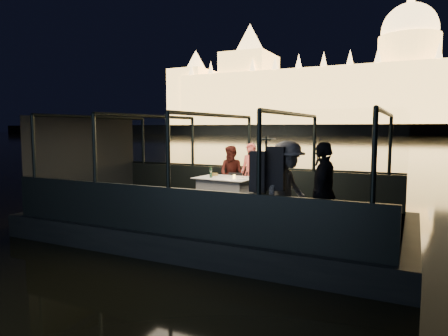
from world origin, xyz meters
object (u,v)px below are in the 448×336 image
at_px(chair_port_left, 233,187).
at_px(wine_bottle, 211,172).
at_px(person_woman_coral, 251,176).
at_px(passenger_dark, 323,195).
at_px(passenger_stripe, 287,192).
at_px(chair_port_right, 251,189).
at_px(dining_table_central, 226,192).
at_px(person_man_maroon, 232,175).
at_px(coat_stand, 266,191).

distance_m(chair_port_left, wine_bottle, 0.86).
distance_m(chair_port_left, person_woman_coral, 0.57).
bearing_deg(passenger_dark, person_woman_coral, -140.54).
bearing_deg(passenger_dark, passenger_stripe, -92.17).
bearing_deg(chair_port_right, passenger_dark, -49.48).
bearing_deg(chair_port_left, person_woman_coral, 30.17).
xyz_separation_m(dining_table_central, chair_port_left, (-0.01, 0.45, 0.06)).
bearing_deg(chair_port_right, passenger_stripe, -58.50).
xyz_separation_m(chair_port_right, person_man_maroon, (-0.68, 0.30, 0.30)).
distance_m(coat_stand, person_woman_coral, 3.48).
distance_m(dining_table_central, person_man_maroon, 0.87).
distance_m(chair_port_right, person_woman_coral, 0.41).
relative_size(dining_table_central, chair_port_left, 1.78).
height_order(chair_port_left, passenger_stripe, passenger_stripe).
bearing_deg(wine_bottle, dining_table_central, 32.20).
bearing_deg(wine_bottle, passenger_stripe, -36.57).
height_order(dining_table_central, chair_port_right, chair_port_right).
relative_size(chair_port_right, person_man_maroon, 0.59).
height_order(dining_table_central, person_man_maroon, person_man_maroon).
bearing_deg(person_woman_coral, wine_bottle, -123.58).
height_order(dining_table_central, chair_port_left, chair_port_left).
xyz_separation_m(person_woman_coral, wine_bottle, (-0.71, -0.92, 0.17)).
bearing_deg(passenger_stripe, coat_stand, 151.88).
distance_m(chair_port_left, passenger_dark, 3.86).
relative_size(dining_table_central, chair_port_right, 1.62).
xyz_separation_m(dining_table_central, passenger_dark, (2.88, -2.09, 0.47)).
bearing_deg(person_woman_coral, passenger_dark, -44.27).
bearing_deg(chair_port_right, wine_bottle, -143.49).
height_order(chair_port_right, coat_stand, coat_stand).
bearing_deg(dining_table_central, chair_port_right, 42.38).
relative_size(chair_port_right, coat_stand, 0.48).
relative_size(coat_stand, passenger_dark, 1.05).
distance_m(coat_stand, passenger_dark, 1.00).
relative_size(coat_stand, person_woman_coral, 1.15).
bearing_deg(chair_port_right, coat_stand, -66.00).
bearing_deg(coat_stand, dining_table_central, 128.80).
bearing_deg(passenger_stripe, dining_table_central, 61.73).
xyz_separation_m(passenger_dark, wine_bottle, (-3.20, 1.88, 0.06)).
bearing_deg(chair_port_right, dining_table_central, -139.91).
xyz_separation_m(chair_port_left, passenger_stripe, (2.23, -2.53, 0.40)).
distance_m(chair_port_right, passenger_dark, 3.50).
height_order(chair_port_right, passenger_dark, passenger_dark).
relative_size(dining_table_central, passenger_dark, 0.81).
bearing_deg(coat_stand, chair_port_left, 124.23).
relative_size(chair_port_right, wine_bottle, 2.98).
bearing_deg(dining_table_central, coat_stand, -51.20).
relative_size(person_man_maroon, passenger_stripe, 0.86).
distance_m(dining_table_central, wine_bottle, 0.65).
height_order(chair_port_right, wine_bottle, wine_bottle).
relative_size(person_man_maroon, passenger_dark, 0.86).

